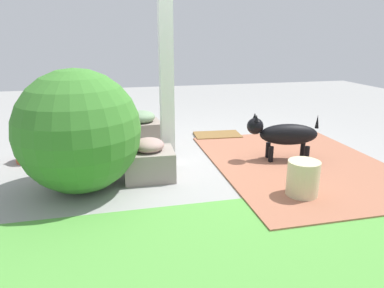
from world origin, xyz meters
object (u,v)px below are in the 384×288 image
(stone_planter_nearest, at_px, (142,129))
(doormat, at_px, (217,135))
(dog, at_px, (283,134))
(porch_pillar, at_px, (166,57))
(round_shrub, at_px, (78,131))
(stone_planter_mid, at_px, (149,161))
(ceramic_urn, at_px, (303,179))
(terracotta_pot_spiky, at_px, (28,140))

(stone_planter_nearest, relative_size, doormat, 0.76)
(dog, relative_size, doormat, 1.25)
(dog, bearing_deg, porch_pillar, -9.38)
(round_shrub, distance_m, doormat, 2.27)
(stone_planter_mid, bearing_deg, porch_pillar, -123.33)
(ceramic_urn, bearing_deg, terracotta_pot_spiky, -31.02)
(porch_pillar, xyz_separation_m, ceramic_urn, (-1.00, 1.08, -0.98))
(stone_planter_nearest, relative_size, stone_planter_mid, 0.98)
(porch_pillar, relative_size, doormat, 3.63)
(round_shrub, relative_size, doormat, 1.73)
(terracotta_pot_spiky, distance_m, doormat, 2.39)
(stone_planter_nearest, height_order, round_shrub, round_shrub)
(porch_pillar, distance_m, terracotta_pot_spiky, 1.79)
(stone_planter_mid, distance_m, doormat, 1.69)
(round_shrub, height_order, terracotta_pot_spiky, round_shrub)
(dog, bearing_deg, terracotta_pot_spiky, -12.91)
(stone_planter_nearest, bearing_deg, doormat, -170.77)
(terracotta_pot_spiky, bearing_deg, doormat, -168.06)
(ceramic_urn, distance_m, doormat, 2.00)
(stone_planter_nearest, bearing_deg, porch_pillar, 106.03)
(stone_planter_nearest, relative_size, ceramic_urn, 1.48)
(stone_planter_nearest, height_order, dog, dog)
(porch_pillar, relative_size, stone_planter_mid, 4.66)
(round_shrub, relative_size, terracotta_pot_spiky, 2.16)
(porch_pillar, bearing_deg, ceramic_urn, 132.92)
(stone_planter_nearest, height_order, ceramic_urn, stone_planter_nearest)
(terracotta_pot_spiky, xyz_separation_m, doormat, (-2.33, -0.49, -0.22))
(ceramic_urn, bearing_deg, doormat, -85.50)
(stone_planter_nearest, xyz_separation_m, terracotta_pot_spiky, (1.28, 0.32, 0.04))
(stone_planter_mid, bearing_deg, ceramic_urn, 150.44)
(stone_planter_mid, relative_size, doormat, 0.78)
(stone_planter_mid, bearing_deg, doormat, -130.23)
(stone_planter_mid, bearing_deg, stone_planter_nearest, -91.55)
(terracotta_pot_spiky, distance_m, dog, 2.81)
(porch_pillar, distance_m, dog, 1.51)
(terracotta_pot_spiky, distance_m, ceramic_urn, 2.91)
(doormat, bearing_deg, terracotta_pot_spiky, 11.94)
(stone_planter_mid, bearing_deg, dog, -173.74)
(stone_planter_nearest, height_order, stone_planter_mid, stone_planter_nearest)
(porch_pillar, relative_size, ceramic_urn, 7.03)
(porch_pillar, height_order, stone_planter_mid, porch_pillar)
(terracotta_pot_spiky, bearing_deg, round_shrub, 124.83)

